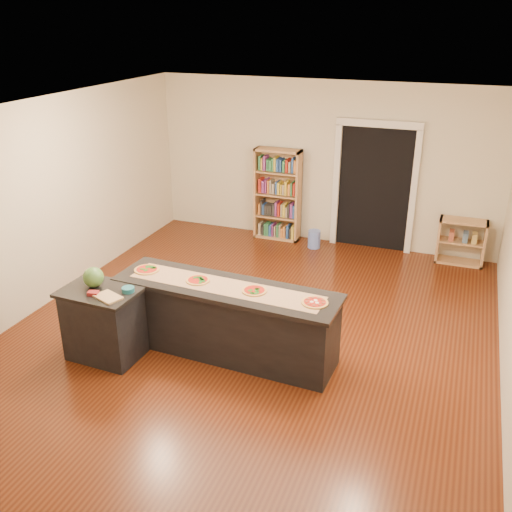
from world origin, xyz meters
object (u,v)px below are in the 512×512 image
at_px(waste_bin, 314,239).
at_px(watermelon, 93,277).
at_px(side_counter, 104,323).
at_px(kitchen_island, 226,320).
at_px(low_shelf, 461,242).
at_px(bookshelf, 277,195).

distance_m(waste_bin, watermelon, 4.48).
bearing_deg(waste_bin, side_counter, -108.81).
bearing_deg(waste_bin, kitchen_island, -91.60).
xyz_separation_m(low_shelf, waste_bin, (-2.40, -0.20, -0.22)).
relative_size(waste_bin, watermelon, 1.32).
bearing_deg(waste_bin, watermelon, -110.34).
height_order(kitchen_island, watermelon, watermelon).
xyz_separation_m(side_counter, watermelon, (-0.11, 0.05, 0.55)).
height_order(side_counter, low_shelf, side_counter).
distance_m(kitchen_island, waste_bin, 3.62).
height_order(low_shelf, watermelon, watermelon).
bearing_deg(watermelon, bookshelf, 79.95).
xyz_separation_m(waste_bin, watermelon, (-1.53, -4.13, 0.84)).
relative_size(side_counter, bookshelf, 0.55).
relative_size(bookshelf, waste_bin, 5.21).
bearing_deg(bookshelf, kitchen_island, -80.21).
bearing_deg(side_counter, bookshelf, 83.56).
xyz_separation_m(kitchen_island, side_counter, (-1.32, -0.57, -0.00)).
height_order(side_counter, bookshelf, bookshelf).
relative_size(low_shelf, watermelon, 3.13).
xyz_separation_m(side_counter, low_shelf, (3.82, 4.38, -0.07)).
xyz_separation_m(kitchen_island, watermelon, (-1.43, -0.52, 0.55)).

